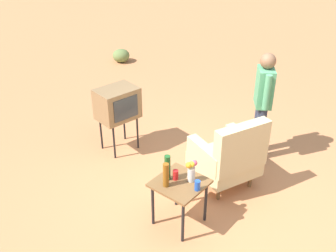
# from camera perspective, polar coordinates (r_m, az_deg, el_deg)

# --- Properties ---
(ground_plane) EXTENTS (60.00, 60.00, 0.00)m
(ground_plane) POSITION_cam_1_polar(r_m,az_deg,el_deg) (5.33, 6.95, -9.74)
(ground_plane) COLOR #C17A4C
(armchair) EXTENTS (0.99, 1.00, 1.06)m
(armchair) POSITION_cam_1_polar(r_m,az_deg,el_deg) (5.18, 9.04, -4.33)
(armchair) COLOR brown
(armchair) RESTS_ON ground
(side_table) EXTENTS (0.56, 0.56, 0.60)m
(side_table) POSITION_cam_1_polar(r_m,az_deg,el_deg) (4.54, 1.73, -9.14)
(side_table) COLOR black
(side_table) RESTS_ON ground
(tv_on_stand) EXTENTS (0.67, 0.53, 1.03)m
(tv_on_stand) POSITION_cam_1_polar(r_m,az_deg,el_deg) (5.86, -7.47, 3.22)
(tv_on_stand) COLOR black
(tv_on_stand) RESTS_ON ground
(person_standing) EXTENTS (0.49, 0.38, 1.64)m
(person_standing) POSITION_cam_1_polar(r_m,az_deg,el_deg) (5.74, 13.79, 3.73)
(person_standing) COLOR #2D3347
(person_standing) RESTS_ON ground
(bottle_tall_amber) EXTENTS (0.07, 0.07, 0.30)m
(bottle_tall_amber) POSITION_cam_1_polar(r_m,az_deg,el_deg) (4.35, -0.30, -7.24)
(bottle_tall_amber) COLOR brown
(bottle_tall_amber) RESTS_ON side_table
(soda_can_red) EXTENTS (0.07, 0.07, 0.12)m
(soda_can_red) POSITION_cam_1_polar(r_m,az_deg,el_deg) (4.50, 1.12, -7.21)
(soda_can_red) COLOR red
(soda_can_red) RESTS_ON side_table
(bottle_wine_green) EXTENTS (0.07, 0.07, 0.32)m
(bottle_wine_green) POSITION_cam_1_polar(r_m,az_deg,el_deg) (4.44, -0.09, -6.16)
(bottle_wine_green) COLOR #1E5623
(bottle_wine_green) RESTS_ON side_table
(soda_can_blue) EXTENTS (0.07, 0.07, 0.12)m
(soda_can_blue) POSITION_cam_1_polar(r_m,az_deg,el_deg) (4.36, 4.35, -8.71)
(soda_can_blue) COLOR blue
(soda_can_blue) RESTS_ON side_table
(flower_vase) EXTENTS (0.15, 0.10, 0.27)m
(flower_vase) POSITION_cam_1_polar(r_m,az_deg,el_deg) (4.43, 3.47, -6.51)
(flower_vase) COLOR silver
(flower_vase) RESTS_ON side_table
(shrub_mid) EXTENTS (0.42, 0.42, 0.32)m
(shrub_mid) POSITION_cam_1_polar(r_m,az_deg,el_deg) (9.76, -6.93, 10.27)
(shrub_mid) COLOR olive
(shrub_mid) RESTS_ON ground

